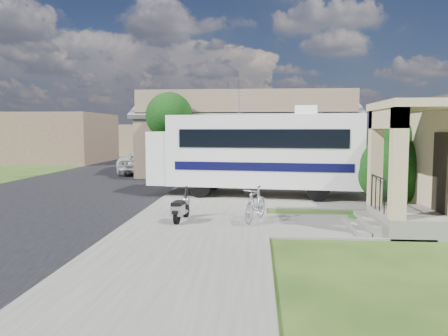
# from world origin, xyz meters

# --- Properties ---
(ground) EXTENTS (120.00, 120.00, 0.00)m
(ground) POSITION_xyz_m (0.00, 0.00, 0.00)
(ground) COLOR #1D3A0F
(street_slab) EXTENTS (9.00, 80.00, 0.02)m
(street_slab) POSITION_xyz_m (-7.50, 10.00, 0.01)
(street_slab) COLOR black
(street_slab) RESTS_ON ground
(sidewalk_slab) EXTENTS (4.00, 80.00, 0.06)m
(sidewalk_slab) POSITION_xyz_m (-1.00, 10.00, 0.03)
(sidewalk_slab) COLOR #5E5C54
(sidewalk_slab) RESTS_ON ground
(driveway_slab) EXTENTS (7.00, 6.00, 0.05)m
(driveway_slab) POSITION_xyz_m (1.50, 4.50, 0.03)
(driveway_slab) COLOR #5E5C54
(driveway_slab) RESTS_ON ground
(walk_slab) EXTENTS (4.00, 3.00, 0.05)m
(walk_slab) POSITION_xyz_m (3.00, -1.00, 0.03)
(walk_slab) COLOR #5E5C54
(walk_slab) RESTS_ON ground
(warehouse) EXTENTS (12.50, 8.40, 5.04)m
(warehouse) POSITION_xyz_m (0.00, 13.97, 1.99)
(warehouse) COLOR brown
(warehouse) RESTS_ON ground
(distant_bldg_far) EXTENTS (10.00, 8.00, 4.00)m
(distant_bldg_far) POSITION_xyz_m (-17.00, 22.00, 2.00)
(distant_bldg_far) COLOR brown
(distant_bldg_far) RESTS_ON ground
(distant_bldg_near) EXTENTS (8.00, 7.00, 3.20)m
(distant_bldg_near) POSITION_xyz_m (-15.00, 34.00, 1.60)
(distant_bldg_near) COLOR brown
(distant_bldg_near) RESTS_ON ground
(street_tree_a) EXTENTS (2.44, 2.40, 4.58)m
(street_tree_a) POSITION_xyz_m (-3.70, 9.05, 3.25)
(street_tree_a) COLOR #2E2114
(street_tree_a) RESTS_ON ground
(street_tree_b) EXTENTS (2.44, 2.40, 4.73)m
(street_tree_b) POSITION_xyz_m (-3.70, 19.05, 3.39)
(street_tree_b) COLOR #2E2114
(street_tree_b) RESTS_ON ground
(street_tree_c) EXTENTS (2.44, 2.40, 4.42)m
(street_tree_c) POSITION_xyz_m (-3.70, 28.05, 3.10)
(street_tree_c) COLOR #2E2114
(street_tree_c) RESTS_ON ground
(motorhome) EXTENTS (8.51, 3.55, 4.24)m
(motorhome) POSITION_xyz_m (0.68, 4.46, 1.82)
(motorhome) COLOR white
(motorhome) RESTS_ON ground
(shrub) EXTENTS (2.45, 2.34, 3.01)m
(shrub) POSITION_xyz_m (5.26, 1.61, 1.54)
(shrub) COLOR #2E2114
(shrub) RESTS_ON ground
(scooter) EXTENTS (0.50, 1.43, 0.94)m
(scooter) POSITION_xyz_m (-1.47, -0.90, 0.43)
(scooter) COLOR black
(scooter) RESTS_ON ground
(bicycle) EXTENTS (0.99, 1.73, 1.00)m
(bicycle) POSITION_xyz_m (0.65, -0.76, 0.50)
(bicycle) COLOR #A6A5AD
(bicycle) RESTS_ON ground
(pickup_truck) EXTENTS (2.73, 5.45, 1.48)m
(pickup_truck) POSITION_xyz_m (-6.16, 13.28, 0.74)
(pickup_truck) COLOR silver
(pickup_truck) RESTS_ON ground
(van) EXTENTS (2.80, 6.42, 1.84)m
(van) POSITION_xyz_m (-6.65, 19.54, 0.92)
(van) COLOR silver
(van) RESTS_ON ground
(garden_hose) EXTENTS (0.41, 0.41, 0.18)m
(garden_hose) POSITION_xyz_m (3.50, -0.50, 0.09)
(garden_hose) COLOR #166A15
(garden_hose) RESTS_ON ground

